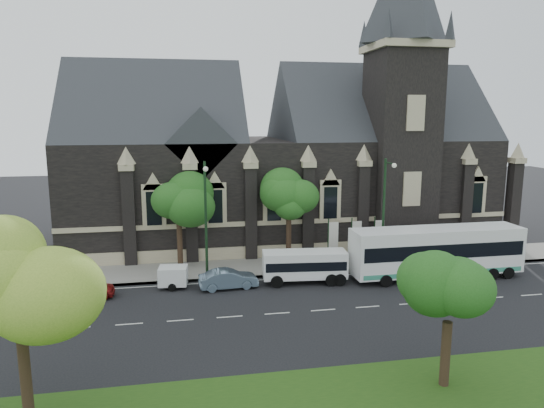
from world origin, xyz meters
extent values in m
plane|color=black|center=(0.00, 0.00, 0.00)|extent=(160.00, 160.00, 0.00)
cube|color=gray|center=(0.00, 9.50, 0.07)|extent=(80.00, 5.00, 0.15)
cube|color=black|center=(4.00, 19.50, 5.00)|extent=(40.00, 15.00, 10.00)
cube|color=#292C30|center=(-8.00, 19.50, 10.00)|extent=(16.00, 15.00, 15.00)
cube|color=#292C30|center=(14.00, 19.50, 10.00)|extent=(20.00, 15.00, 15.00)
cube|color=#292C30|center=(-4.00, 15.00, 10.00)|extent=(6.00, 6.00, 6.00)
cube|color=black|center=(14.00, 13.50, 9.00)|extent=(5.50, 5.50, 18.00)
cube|color=tan|center=(14.00, 13.50, 18.20)|extent=(6.20, 6.20, 0.60)
cube|color=tan|center=(4.00, 11.96, 3.20)|extent=(40.00, 0.22, 0.40)
cube|color=tan|center=(4.00, 11.96, 0.60)|extent=(40.00, 0.25, 1.20)
cube|color=black|center=(2.00, 11.82, 4.80)|extent=(1.20, 0.12, 2.80)
cylinder|color=black|center=(-12.00, -9.00, 2.20)|extent=(0.44, 0.44, 4.40)
sphere|color=#7DA431|center=(-12.00, -9.00, 6.22)|extent=(4.16, 4.16, 4.16)
sphere|color=#7DA431|center=(-11.22, -8.22, 7.00)|extent=(3.12, 3.12, 3.12)
cylinder|color=black|center=(6.00, -9.50, 1.54)|extent=(0.44, 0.44, 3.08)
sphere|color=#22581B|center=(6.00, -9.50, 4.48)|extent=(3.20, 3.20, 3.20)
sphere|color=#22581B|center=(6.60, -8.90, 5.08)|extent=(2.40, 2.40, 2.40)
cylinder|color=black|center=(3.00, 10.50, 1.98)|extent=(0.44, 0.44, 3.96)
sphere|color=#22581B|center=(3.00, 10.50, 5.64)|extent=(3.84, 3.84, 3.84)
sphere|color=#22581B|center=(3.72, 11.22, 6.36)|extent=(2.88, 2.88, 2.88)
cylinder|color=black|center=(-6.00, 10.50, 1.98)|extent=(0.44, 0.44, 3.96)
sphere|color=#22581B|center=(-6.00, 10.50, 5.57)|extent=(3.68, 3.68, 3.68)
sphere|color=#22581B|center=(-5.31, 11.19, 6.26)|extent=(2.76, 2.76, 2.76)
cylinder|color=#163119|center=(10.00, 7.30, 4.50)|extent=(0.20, 0.20, 9.00)
cylinder|color=#163119|center=(10.00, 6.50, 8.70)|extent=(0.10, 1.60, 0.10)
sphere|color=silver|center=(10.00, 5.70, 8.60)|extent=(0.36, 0.36, 0.36)
cylinder|color=#163119|center=(-4.00, 7.30, 4.50)|extent=(0.20, 0.20, 9.00)
cylinder|color=#163119|center=(-4.00, 6.50, 8.70)|extent=(0.10, 1.60, 0.10)
sphere|color=silver|center=(-4.00, 5.70, 8.60)|extent=(0.36, 0.36, 0.36)
cylinder|color=#163119|center=(6.00, 9.00, 2.00)|extent=(0.10, 0.10, 4.00)
cube|color=white|center=(6.45, 9.00, 2.60)|extent=(0.80, 0.04, 2.20)
cylinder|color=#163119|center=(8.00, 9.00, 2.00)|extent=(0.10, 0.10, 4.00)
cube|color=white|center=(8.45, 9.00, 2.60)|extent=(0.80, 0.04, 2.20)
cylinder|color=#163119|center=(10.00, 9.00, 2.00)|extent=(0.10, 0.10, 4.00)
cube|color=white|center=(10.45, 9.00, 2.60)|extent=(0.80, 0.04, 2.20)
cube|color=white|center=(13.32, 4.77, 2.16)|extent=(13.26, 2.83, 3.41)
cube|color=black|center=(13.32, 4.77, 2.40)|extent=(12.73, 2.86, 1.08)
cube|color=#349072|center=(13.32, 4.77, 0.75)|extent=(12.73, 2.85, 0.35)
cylinder|color=black|center=(8.69, 3.36, 0.45)|extent=(0.90, 0.28, 0.90)
cylinder|color=black|center=(8.67, 6.12, 0.45)|extent=(0.90, 0.28, 0.90)
cylinder|color=black|center=(17.30, 3.41, 0.45)|extent=(0.90, 0.28, 0.90)
cylinder|color=black|center=(17.28, 6.17, 0.45)|extent=(0.90, 0.28, 0.90)
cylinder|color=black|center=(18.62, 3.41, 0.45)|extent=(0.90, 0.28, 0.90)
cylinder|color=black|center=(18.61, 6.17, 0.45)|extent=(0.90, 0.28, 0.90)
cube|color=white|center=(3.11, 5.38, 1.42)|extent=(6.33, 2.51, 1.93)
cube|color=black|center=(3.11, 5.38, 1.48)|extent=(6.09, 2.52, 0.67)
cylinder|color=black|center=(0.86, 4.61, 0.45)|extent=(0.92, 0.36, 0.90)
cylinder|color=black|center=(1.04, 6.55, 0.45)|extent=(0.92, 0.36, 0.90)
cylinder|color=black|center=(4.86, 4.24, 0.45)|extent=(0.92, 0.36, 0.90)
cylinder|color=black|center=(5.04, 6.17, 0.45)|extent=(0.92, 0.36, 0.90)
cylinder|color=black|center=(5.48, 4.18, 0.45)|extent=(0.92, 0.36, 0.90)
cylinder|color=black|center=(5.66, 6.12, 0.45)|extent=(0.92, 0.36, 0.90)
cube|color=white|center=(-6.50, 5.98, 0.90)|extent=(2.16, 1.71, 1.30)
cylinder|color=black|center=(-6.58, 5.23, 0.28)|extent=(0.58, 0.26, 0.56)
cylinder|color=black|center=(-6.42, 6.73, 0.28)|extent=(0.58, 0.26, 0.56)
cylinder|color=black|center=(-5.20, 5.84, 0.55)|extent=(1.21, 0.21, 0.08)
imported|color=slate|center=(-2.59, 5.14, 0.69)|extent=(4.32, 1.80, 1.39)
imported|color=maroon|center=(-12.44, 4.82, 0.69)|extent=(4.17, 1.94, 1.38)
imported|color=silver|center=(-17.09, 5.59, 0.61)|extent=(4.36, 2.06, 1.23)
camera|label=1|loc=(-5.51, -28.45, 12.20)|focal=32.23mm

